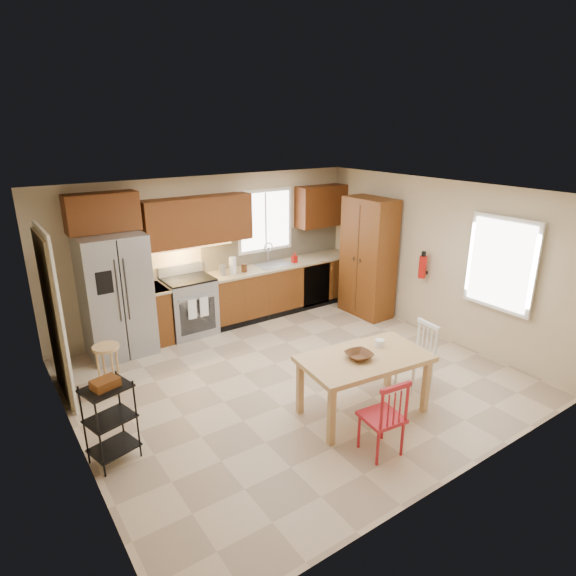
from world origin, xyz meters
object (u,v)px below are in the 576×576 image
Objects in this scene: soap_bottle at (294,258)px; chair_red at (382,415)px; chair_white at (415,357)px; utility_cart at (111,423)px; fire_extinguisher at (423,267)px; range_stove at (190,307)px; pantry at (368,258)px; bar_stool at (109,370)px; refrigerator at (116,295)px; dining_table at (363,385)px; table_bowl at (359,359)px; table_jar at (380,345)px.

chair_red is at bearing -112.83° from soap_bottle.
utility_cart reaches higher than chair_white.
soap_bottle is 2.27m from fire_extinguisher.
range_stove is at bearing 177.60° from soap_bottle.
pantry reaches higher than bar_stool.
chair_white is at bearing -48.41° from refrigerator.
chair_white is (0.95, 0.05, 0.07)m from dining_table.
table_bowl is (-1.04, -0.05, 0.30)m from chair_white.
table_bowl is 2.74m from utility_cart.
range_stove is 2.10m from soap_bottle.
fire_extinguisher reaches higher than bar_stool.
refrigerator reaches higher than chair_white.
refrigerator is 2.73× the size of bar_stool.
fire_extinguisher is 3.45m from chair_red.
pantry is at bearing 100.78° from fire_extinguisher.
chair_white is at bearing 2.74° from table_bowl.
pantry reaches higher than dining_table.
soap_bottle is 3.53m from dining_table.
fire_extinguisher is 0.41× the size of chair_white.
bar_stool is (-2.37, 2.15, -0.03)m from dining_table.
fire_extinguisher reaches higher than soap_bottle.
pantry reaches higher than refrigerator.
table_jar is (-1.91, -2.24, -0.29)m from pantry.
bar_stool is at bearing -113.01° from refrigerator.
refrigerator is 3.18m from soap_bottle.
soap_bottle is 3.29m from table_jar.
fire_extinguisher is at bearing 29.42° from table_jar.
utility_cart is at bearing -126.49° from bar_stool.
range_stove is 3.19m from utility_cart.
table_bowl is at bearing -173.62° from dining_table.
range_stove reaches higher than dining_table.
utility_cart is (-2.70, 0.80, 0.08)m from dining_table.
dining_table is 12.26× the size of table_jar.
soap_bottle is 4.70m from utility_cart.
chair_white is at bearing -119.37° from pantry.
refrigerator reaches higher than utility_cart.
table_bowl is at bearing -113.08° from soap_bottle.
table_bowl is at bearing -78.86° from range_stove.
table_bowl is 0.43m from table_jar.
utility_cart reaches higher than bar_stool.
pantry is 6.95× the size of table_bowl.
table_bowl is at bearing -31.85° from utility_cart.
range_stove is 3.41m from table_jar.
utility_cart is (-0.80, -2.46, -0.46)m from refrigerator.
dining_table is 3.20m from bar_stool.
soap_bottle is at bearing 136.55° from pantry.
soap_bottle is at bearing 16.62° from utility_cart.
chair_red is at bearing 124.68° from chair_white.
fire_extinguisher is at bearing 34.15° from dining_table.
bar_stool is at bearing 64.03° from chair_white.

